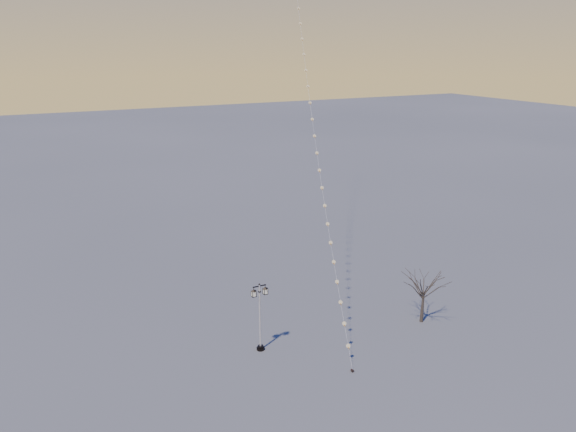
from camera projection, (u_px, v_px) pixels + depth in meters
ground at (331, 367)px, 32.25m from camera, size 300.00×300.00×0.00m
street_lamp at (260, 314)px, 33.29m from camera, size 1.22×0.53×4.79m
bare_tree at (424, 285)px, 36.70m from camera, size 2.51×2.51×4.17m
kite_train at (309, 63)px, 43.39m from camera, size 12.73×34.81×35.72m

